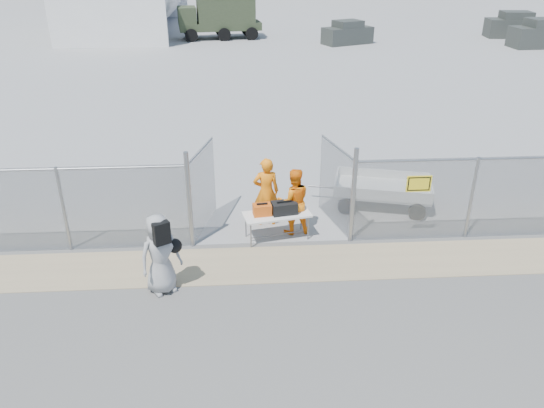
{
  "coord_description": "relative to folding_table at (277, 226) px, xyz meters",
  "views": [
    {
      "loc": [
        -0.73,
        -9.61,
        6.8
      ],
      "look_at": [
        0.0,
        2.0,
        1.1
      ],
      "focal_mm": 35.0,
      "sensor_mm": 36.0,
      "label": 1
    }
  ],
  "objects": [
    {
      "name": "military_truck",
      "position": [
        -2.23,
        32.51,
        1.17
      ],
      "size": [
        6.66,
        3.16,
        3.06
      ],
      "primitive_type": null,
      "rotation": [
        0.0,
        0.0,
        0.13
      ],
      "color": "#313C25",
      "rests_on": "ground"
    },
    {
      "name": "utility_trailer",
      "position": [
        3.16,
        1.77,
        0.07
      ],
      "size": [
        3.85,
        2.62,
        0.85
      ],
      "primitive_type": null,
      "rotation": [
        0.0,
        0.0,
        -0.25
      ],
      "color": "silver",
      "rests_on": "ground"
    },
    {
      "name": "visitor",
      "position": [
        -2.63,
        -2.11,
        0.56
      ],
      "size": [
        1.07,
        0.95,
        1.83
      ],
      "primitive_type": "imported",
      "rotation": [
        0.0,
        0.0,
        0.53
      ],
      "color": "gray",
      "rests_on": "ground"
    },
    {
      "name": "ground",
      "position": [
        -0.14,
        -2.23,
        -0.36
      ],
      "size": [
        160.0,
        160.0,
        0.0
      ],
      "primitive_type": "plane",
      "color": "#454545"
    },
    {
      "name": "security_worker_left",
      "position": [
        -0.23,
        0.82,
        0.59
      ],
      "size": [
        0.72,
        0.49,
        1.89
      ],
      "primitive_type": "imported",
      "rotation": [
        0.0,
        0.0,
        3.2
      ],
      "color": "orange",
      "rests_on": "ground"
    },
    {
      "name": "tarmac_inside",
      "position": [
        -0.14,
        39.77,
        -0.35
      ],
      "size": [
        160.0,
        80.0,
        0.01
      ],
      "primitive_type": "cube",
      "color": "gray",
      "rests_on": "ground"
    },
    {
      "name": "chain_link_fence",
      "position": [
        -0.14,
        -0.23,
        0.74
      ],
      "size": [
        40.0,
        0.2,
        2.2
      ],
      "primitive_type": null,
      "color": "gray",
      "rests_on": "ground"
    },
    {
      "name": "security_worker_right",
      "position": [
        0.45,
        0.32,
        0.53
      ],
      "size": [
        0.92,
        0.75,
        1.78
      ],
      "primitive_type": "imported",
      "rotation": [
        0.0,
        0.0,
        3.23
      ],
      "color": "orange",
      "rests_on": "ground"
    },
    {
      "name": "parked_vehicle_near",
      "position": [
        7.44,
        29.31,
        0.48
      ],
      "size": [
        4.07,
        3.03,
        1.68
      ],
      "primitive_type": null,
      "rotation": [
        0.0,
        0.0,
        0.42
      ],
      "color": "#353935",
      "rests_on": "ground"
    },
    {
      "name": "dirt_strip",
      "position": [
        -0.14,
        -1.23,
        -0.35
      ],
      "size": [
        44.0,
        1.6,
        0.01
      ],
      "primitive_type": "cube",
      "color": "tan",
      "rests_on": "ground"
    },
    {
      "name": "black_duffel",
      "position": [
        0.19,
        0.02,
        0.51
      ],
      "size": [
        0.68,
        0.47,
        0.3
      ],
      "primitive_type": "cube",
      "rotation": [
        0.0,
        0.0,
        0.19
      ],
      "color": "black",
      "rests_on": "folding_table"
    },
    {
      "name": "parked_vehicle_mid",
      "position": [
        21.52,
        31.6,
        0.63
      ],
      "size": [
        4.56,
        2.47,
        1.97
      ],
      "primitive_type": null,
      "rotation": [
        0.0,
        0.0,
        -0.12
      ],
      "color": "#353935",
      "rests_on": "ground"
    },
    {
      "name": "parked_vehicle_far",
      "position": [
        21.3,
        26.9,
        0.64
      ],
      "size": [
        4.49,
        2.21,
        1.99
      ],
      "primitive_type": null,
      "rotation": [
        0.0,
        0.0,
        0.05
      ],
      "color": "#353935",
      "rests_on": "ground"
    },
    {
      "name": "orange_bag",
      "position": [
        -0.37,
        -0.03,
        0.5
      ],
      "size": [
        0.49,
        0.36,
        0.28
      ],
      "primitive_type": "cube",
      "rotation": [
        0.0,
        0.0,
        0.13
      ],
      "color": "#DF5914",
      "rests_on": "folding_table"
    },
    {
      "name": "folding_table",
      "position": [
        0.0,
        0.0,
        0.0
      ],
      "size": [
        1.79,
        1.03,
        0.71
      ],
      "primitive_type": null,
      "rotation": [
        0.0,
        0.0,
        0.21
      ],
      "color": "silver",
      "rests_on": "ground"
    }
  ]
}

